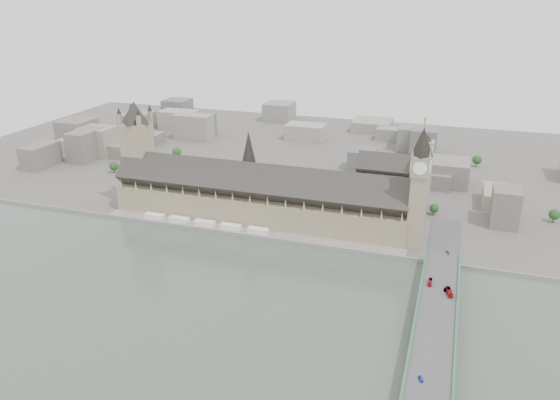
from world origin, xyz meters
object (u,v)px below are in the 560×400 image
(car_silver, at_px, (445,289))
(elizabeth_tower, at_px, (419,181))
(victoria_tower, at_px, (138,149))
(westminster_abbey, at_px, (395,182))
(car_approach, at_px, (448,252))
(westminster_bridge, at_px, (437,310))
(red_bus_north, at_px, (430,282))
(palace_of_westminster, at_px, (258,198))
(red_bus_south, at_px, (449,292))
(car_blue, at_px, (421,379))

(car_silver, bearing_deg, elizabeth_tower, 110.70)
(elizabeth_tower, xyz_separation_m, car_silver, (27.76, -78.47, -47.12))
(victoria_tower, xyz_separation_m, car_silver, (287.76, -96.47, -44.24))
(westminster_abbey, xyz_separation_m, car_approach, (54.20, -109.01, -14.08))
(westminster_bridge, height_order, red_bus_north, red_bus_north)
(palace_of_westminster, distance_m, red_bus_south, 193.24)
(victoria_tower, height_order, westminster_bridge, victoria_tower)
(westminster_abbey, height_order, red_bus_south, westminster_abbey)
(victoria_tower, distance_m, car_approach, 293.25)
(car_silver, bearing_deg, westminster_abbey, 109.55)
(car_approach, bearing_deg, westminster_bridge, -112.53)
(westminster_abbey, relative_size, car_approach, 13.21)
(palace_of_westminster, bearing_deg, elizabeth_tower, -4.85)
(palace_of_westminster, relative_size, westminster_bridge, 0.82)
(red_bus_north, bearing_deg, elizabeth_tower, 103.85)
(palace_of_westminster, xyz_separation_m, westminster_bridge, (162.00, -107.20, -17.58))
(red_bus_north, bearing_deg, palace_of_westminster, 151.71)
(westminster_bridge, relative_size, westminster_abbey, 4.78)
(palace_of_westminster, bearing_deg, car_approach, -11.54)
(victoria_tower, distance_m, red_bus_south, 310.32)
(victoria_tower, xyz_separation_m, red_bus_south, (290.38, -100.49, -43.34))
(westminster_abbey, bearing_deg, car_silver, -71.66)
(red_bus_north, bearing_deg, car_approach, 79.63)
(elizabeth_tower, xyz_separation_m, red_bus_north, (17.69, -72.71, -46.50))
(westminster_abbey, bearing_deg, car_approach, -63.56)
(westminster_bridge, height_order, westminster_abbey, westminster_abbey)
(elizabeth_tower, height_order, westminster_bridge, elizabeth_tower)
(elizabeth_tower, bearing_deg, car_silver, -70.52)
(victoria_tower, relative_size, westminster_bridge, 0.31)
(palace_of_westminster, height_order, red_bus_south, palace_of_westminster)
(victoria_tower, xyz_separation_m, westminster_bridge, (284.00, -113.50, -50.08))
(elizabeth_tower, height_order, red_bus_south, elizabeth_tower)
(westminster_bridge, relative_size, car_approach, 63.14)
(palace_of_westminster, height_order, car_silver, palace_of_westminster)
(car_blue, distance_m, car_approach, 152.04)
(elizabeth_tower, distance_m, car_blue, 181.24)
(palace_of_westminster, bearing_deg, car_silver, -28.55)
(palace_of_westminster, bearing_deg, westminster_bridge, -33.49)
(red_bus_north, bearing_deg, westminster_bridge, -74.34)
(westminster_bridge, bearing_deg, red_bus_north, 105.48)
(westminster_abbey, relative_size, red_bus_south, 5.87)
(westminster_bridge, xyz_separation_m, westminster_abbey, (-51.08, 182.50, 19.96))
(red_bus_north, bearing_deg, car_blue, -88.54)
(westminster_bridge, bearing_deg, car_approach, 87.56)
(elizabeth_tower, distance_m, victoria_tower, 260.64)
(westminster_bridge, height_order, car_approach, car_approach)
(victoria_tower, bearing_deg, westminster_abbey, 16.50)
(elizabeth_tower, distance_m, red_bus_north, 88.10)
(car_silver, xyz_separation_m, car_approach, (-0.63, 56.46, 0.03))
(westminster_bridge, bearing_deg, palace_of_westminster, 146.51)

